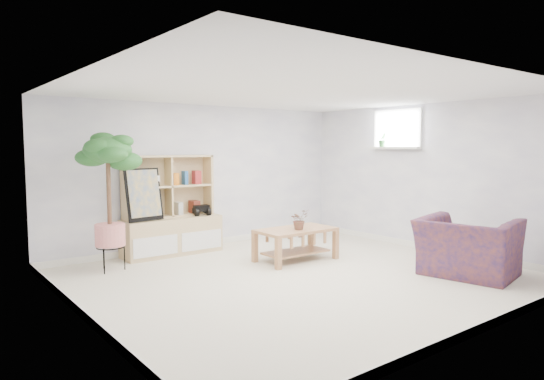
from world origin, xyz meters
TOP-DOWN VIEW (x-y plane):
  - floor at (0.00, 0.00)m, footprint 5.50×5.00m
  - ceiling at (0.00, 0.00)m, footprint 5.50×5.00m
  - walls at (0.00, 0.00)m, footprint 5.51×5.01m
  - baseboard at (0.00, 0.00)m, footprint 5.50×5.00m
  - window at (2.73, 0.60)m, footprint 0.10×0.98m
  - window_sill at (2.67, 0.60)m, footprint 0.14×1.00m
  - storage_unit at (-0.73, 2.24)m, footprint 1.57×0.53m
  - poster at (-1.22, 2.17)m, footprint 0.59×0.21m
  - toy_truck at (-0.24, 2.17)m, footprint 0.40×0.31m
  - coffee_table at (0.54, 0.72)m, footprint 1.19×0.66m
  - table_plant at (0.53, 0.63)m, footprint 0.27×0.24m
  - floor_tree at (-1.87, 1.80)m, footprint 0.88×0.88m
  - armchair at (1.76, -1.33)m, footprint 1.24×1.36m
  - sill_plant at (2.67, 0.88)m, footprint 0.16×0.14m

SIDE VIEW (x-z plane):
  - floor at x=0.00m, z-range -0.01..0.01m
  - baseboard at x=0.00m, z-range 0.00..0.10m
  - coffee_table at x=0.54m, z-range 0.00..0.48m
  - armchair at x=1.76m, z-range 0.00..0.87m
  - table_plant at x=0.53m, z-range 0.48..0.78m
  - toy_truck at x=-0.24m, z-range 0.59..0.78m
  - storage_unit at x=-0.73m, z-range 0.00..1.57m
  - floor_tree at x=-1.87m, z-range 0.00..1.90m
  - poster at x=-1.22m, z-range 0.59..1.38m
  - walls at x=0.00m, z-range 0.00..2.40m
  - window_sill at x=2.67m, z-range 1.66..1.70m
  - sill_plant at x=2.67m, z-range 1.70..1.94m
  - window at x=2.73m, z-range 1.66..2.34m
  - ceiling at x=0.00m, z-range 2.40..2.40m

